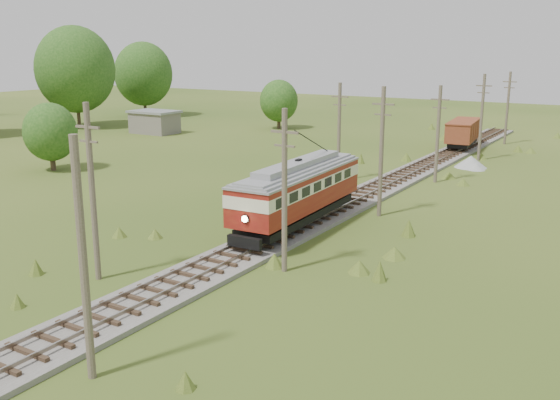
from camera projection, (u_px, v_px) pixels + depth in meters
The scene contains 17 objects.
railbed_main at pixel (356, 199), 47.93m from camera, with size 3.60×96.00×0.57m.
streetcar at pixel (298, 188), 40.01m from camera, with size 3.67×13.20×5.99m.
gondola at pixel (463, 132), 71.40m from camera, with size 3.75×8.78×2.83m.
gravel_pile at pixel (472, 162), 61.03m from camera, with size 3.24×3.43×1.18m.
utility_pole_r_1 at pixel (83, 262), 21.38m from camera, with size 0.30×0.30×8.80m.
utility_pole_r_2 at pixel (285, 190), 32.01m from camera, with size 1.60×0.30×8.60m.
utility_pole_r_3 at pixel (381, 151), 42.76m from camera, with size 1.60×0.30×9.00m.
utility_pole_r_4 at pixel (438, 133), 53.68m from camera, with size 1.60×0.30×8.40m.
utility_pole_r_5 at pixel (482, 117), 64.16m from camera, with size 1.60×0.30×8.90m.
utility_pole_r_6 at pixel (508, 107), 75.03m from camera, with size 1.60×0.30×8.70m.
utility_pole_l_a at pixel (92, 191), 30.83m from camera, with size 1.60×0.30×9.00m.
utility_pole_l_b at pixel (339, 131), 54.17m from camera, with size 1.60×0.30×8.60m.
tree_left_4 at pixel (75, 69), 90.02m from camera, with size 11.34×11.34×14.61m.
tree_left_5 at pixel (143, 74), 104.56m from camera, with size 9.66×9.66×12.44m.
tree_mid_a at pixel (279, 101), 89.38m from camera, with size 5.46×5.46×7.03m.
tree_mid_c at pixel (50, 132), 59.07m from camera, with size 5.04×5.04×6.49m.
shed at pixel (155, 122), 85.34m from camera, with size 6.40×4.40×3.10m.
Camera 1 is at (19.48, -8.69, 11.58)m, focal length 40.00 mm.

